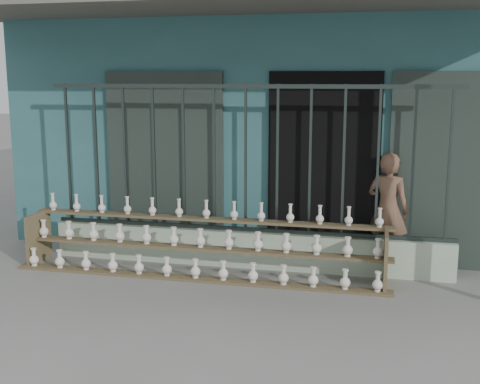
# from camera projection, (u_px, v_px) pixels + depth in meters

# --- Properties ---
(ground) EXTENTS (60.00, 60.00, 0.00)m
(ground) POSITION_uv_depth(u_px,v_px,m) (219.00, 303.00, 6.28)
(ground) COLOR slate
(workshop_building) EXTENTS (7.40, 6.60, 3.21)m
(workshop_building) POSITION_uv_depth(u_px,v_px,m) (283.00, 120.00, 10.03)
(workshop_building) COLOR #2D5D60
(workshop_building) RESTS_ON ground
(parapet_wall) EXTENTS (5.00, 0.20, 0.45)m
(parapet_wall) POSITION_uv_depth(u_px,v_px,m) (245.00, 249.00, 7.48)
(parapet_wall) COLOR #ACC3A7
(parapet_wall) RESTS_ON ground
(security_fence) EXTENTS (5.00, 0.04, 1.80)m
(security_fence) POSITION_uv_depth(u_px,v_px,m) (245.00, 159.00, 7.27)
(security_fence) COLOR #283330
(security_fence) RESTS_ON parapet_wall
(shelf_rack) EXTENTS (4.50, 0.68, 0.85)m
(shelf_rack) POSITION_uv_depth(u_px,v_px,m) (200.00, 245.00, 7.16)
(shelf_rack) COLOR brown
(shelf_rack) RESTS_ON ground
(elderly_woman) EXTENTS (0.61, 0.51, 1.44)m
(elderly_woman) POSITION_uv_depth(u_px,v_px,m) (388.00, 210.00, 7.39)
(elderly_woman) COLOR brown
(elderly_woman) RESTS_ON ground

